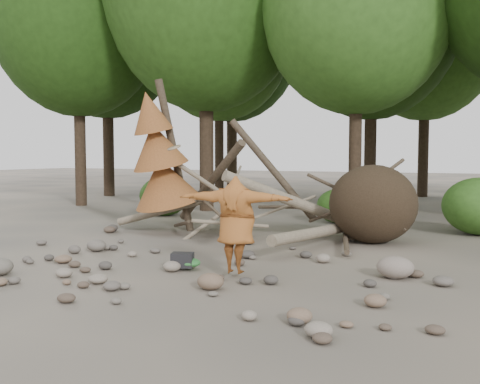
% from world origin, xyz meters
% --- Properties ---
extents(ground, '(120.00, 120.00, 0.00)m').
position_xyz_m(ground, '(0.00, 0.00, 0.00)').
color(ground, '#514C44').
rests_on(ground, ground).
extents(deadfall_pile, '(8.55, 5.24, 3.30)m').
position_xyz_m(deadfall_pile, '(2.02, 4.24, 0.95)').
color(deadfall_pile, '#332619').
rests_on(deadfall_pile, ground).
extents(dead_conifer, '(2.06, 2.16, 4.35)m').
position_xyz_m(dead_conifer, '(-3.12, 3.37, 2.11)').
color(dead_conifer, '#4C3F30').
rests_on(dead_conifer, ground).
extents(forest_backdrop, '(33.68, 19.18, 15.68)m').
position_xyz_m(forest_backdrop, '(-1.01, 13.89, 8.87)').
color(forest_backdrop, '#38281C').
rests_on(forest_backdrop, ground).
extents(bush_left, '(1.80, 1.80, 1.44)m').
position_xyz_m(bush_left, '(-5.50, 7.20, 0.72)').
color(bush_left, '#234713').
rests_on(bush_left, ground).
extents(bush_mid, '(1.40, 1.40, 1.12)m').
position_xyz_m(bush_mid, '(0.80, 7.80, 0.56)').
color(bush_mid, '#2E5A1A').
rests_on(bush_mid, ground).
extents(bush_right, '(2.00, 2.00, 1.60)m').
position_xyz_m(bush_right, '(5.00, 7.00, 0.80)').
color(bush_right, '#396B21').
rests_on(bush_right, ground).
extents(frisbee_thrower, '(2.29, 0.89, 2.34)m').
position_xyz_m(frisbee_thrower, '(1.10, -0.53, 0.97)').
color(frisbee_thrower, '#9A5522').
rests_on(frisbee_thrower, ground).
extents(backpack, '(0.48, 0.40, 0.28)m').
position_xyz_m(backpack, '(-0.08, -0.45, 0.14)').
color(backpack, black).
rests_on(backpack, ground).
extents(cloth_green, '(0.48, 0.40, 0.18)m').
position_xyz_m(cloth_green, '(0.00, -0.36, 0.09)').
color(cloth_green, '#2D7131').
rests_on(cloth_green, ground).
extents(cloth_orange, '(0.26, 0.21, 0.10)m').
position_xyz_m(cloth_orange, '(-0.22, -0.22, 0.05)').
color(cloth_orange, '#AC541D').
rests_on(cloth_orange, ground).
extents(boulder_front_right, '(0.45, 0.41, 0.27)m').
position_xyz_m(boulder_front_right, '(1.11, -1.53, 0.14)').
color(boulder_front_right, brown).
rests_on(boulder_front_right, ground).
extents(boulder_mid_right, '(0.67, 0.60, 0.40)m').
position_xyz_m(boulder_mid_right, '(3.74, 0.61, 0.20)').
color(boulder_mid_right, gray).
rests_on(boulder_mid_right, ground).
extents(boulder_mid_left, '(0.46, 0.41, 0.28)m').
position_xyz_m(boulder_mid_left, '(-2.93, 0.44, 0.14)').
color(boulder_mid_left, '#6A6259').
rests_on(boulder_mid_left, ground).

